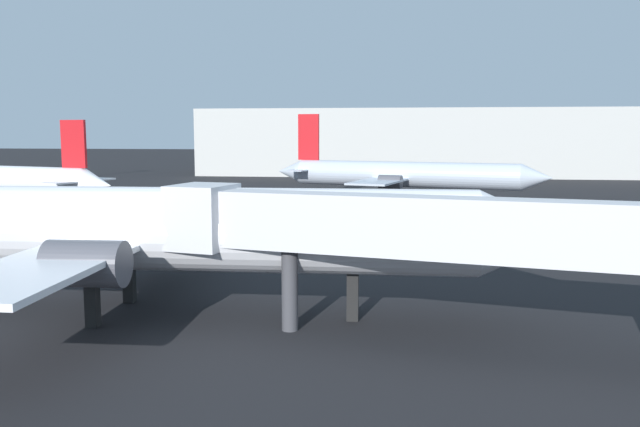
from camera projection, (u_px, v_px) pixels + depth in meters
The scene contains 4 objects.
airplane_at_gate at pixel (135, 229), 29.72m from camera, with size 38.78×23.20×11.23m.
airplane_far_left at pixel (402, 174), 76.27m from camera, with size 32.55×22.27×10.62m.
jet_bridge at pixel (410, 229), 25.57m from camera, with size 22.85×6.73×6.14m.
terminal_building at pixel (446, 142), 130.49m from camera, with size 96.21×26.32×12.82m, color #B7B7B2.
Camera 1 is at (1.51, -9.94, 8.43)m, focal length 36.48 mm.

